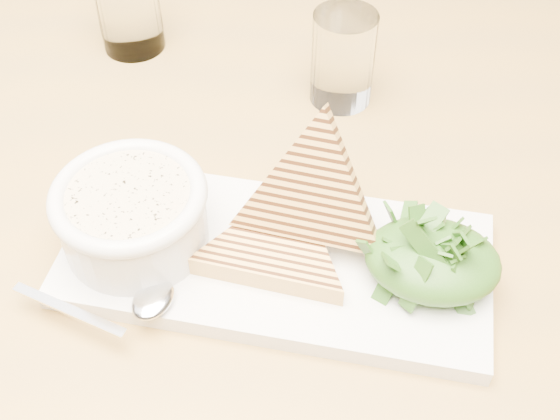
% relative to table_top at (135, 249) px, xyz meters
% --- Properties ---
extents(table_top, '(1.35, 0.99, 0.04)m').
position_rel_table_top_xyz_m(table_top, '(0.00, 0.00, 0.00)').
color(table_top, olive).
rests_on(table_top, ground).
extents(platter, '(0.36, 0.17, 0.02)m').
position_rel_table_top_xyz_m(platter, '(0.13, -0.01, 0.03)').
color(platter, white).
rests_on(platter, table_top).
extents(soup_bowl, '(0.12, 0.12, 0.05)m').
position_rel_table_top_xyz_m(soup_bowl, '(0.01, -0.02, 0.06)').
color(soup_bowl, white).
rests_on(soup_bowl, platter).
extents(soup, '(0.10, 0.10, 0.01)m').
position_rel_table_top_xyz_m(soup, '(0.01, -0.02, 0.09)').
color(soup, beige).
rests_on(soup, soup_bowl).
extents(bowl_rim, '(0.13, 0.13, 0.01)m').
position_rel_table_top_xyz_m(bowl_rim, '(0.01, -0.02, 0.09)').
color(bowl_rim, white).
rests_on(bowl_rim, soup_bowl).
extents(sandwich_flat, '(0.16, 0.16, 0.02)m').
position_rel_table_top_xyz_m(sandwich_flat, '(0.13, -0.01, 0.05)').
color(sandwich_flat, '#D8A250').
rests_on(sandwich_flat, platter).
extents(sandwich_lean, '(0.16, 0.16, 0.17)m').
position_rel_table_top_xyz_m(sandwich_lean, '(0.16, 0.01, 0.09)').
color(sandwich_lean, '#D8A250').
rests_on(sandwich_lean, sandwich_flat).
extents(salad_base, '(0.11, 0.09, 0.04)m').
position_rel_table_top_xyz_m(salad_base, '(0.26, -0.01, 0.06)').
color(salad_base, '#163F0C').
rests_on(salad_base, platter).
extents(arugula_pile, '(0.11, 0.10, 0.05)m').
position_rel_table_top_xyz_m(arugula_pile, '(0.26, -0.01, 0.06)').
color(arugula_pile, '#3F6C23').
rests_on(arugula_pile, platter).
extents(spoon_bowl, '(0.04, 0.05, 0.01)m').
position_rel_table_top_xyz_m(spoon_bowl, '(0.05, -0.08, 0.04)').
color(spoon_bowl, silver).
rests_on(spoon_bowl, platter).
extents(spoon_handle, '(0.10, 0.03, 0.00)m').
position_rel_table_top_xyz_m(spoon_handle, '(-0.01, -0.10, 0.04)').
color(spoon_handle, silver).
rests_on(spoon_handle, platter).
extents(glass_near, '(0.07, 0.07, 0.11)m').
position_rel_table_top_xyz_m(glass_near, '(-0.09, 0.28, 0.07)').
color(glass_near, white).
rests_on(glass_near, table_top).
extents(glass_far, '(0.07, 0.07, 0.10)m').
position_rel_table_top_xyz_m(glass_far, '(0.16, 0.23, 0.07)').
color(glass_far, white).
rests_on(glass_far, table_top).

